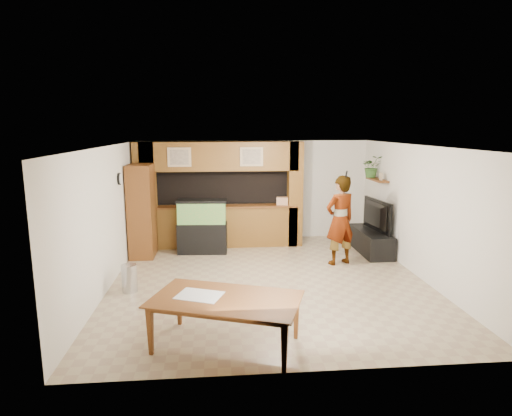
{
  "coord_description": "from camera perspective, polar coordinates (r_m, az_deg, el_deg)",
  "views": [
    {
      "loc": [
        -0.96,
        -7.93,
        2.94
      ],
      "look_at": [
        -0.19,
        0.6,
        1.32
      ],
      "focal_mm": 30.0,
      "sensor_mm": 36.0,
      "label": 1
    }
  ],
  "objects": [
    {
      "name": "television",
      "position": [
        10.42,
        15.23,
        -0.94
      ],
      "size": [
        0.31,
        1.3,
        0.74
      ],
      "primitive_type": "imported",
      "rotation": [
        0.0,
        0.0,
        1.68
      ],
      "color": "black",
      "rests_on": "tv_stand"
    },
    {
      "name": "partition",
      "position": [
        10.7,
        -5.03,
        1.92
      ],
      "size": [
        4.2,
        0.99,
        2.6
      ],
      "color": "brown",
      "rests_on": "floor"
    },
    {
      "name": "newspaper_a",
      "position": [
        5.96,
        -7.56,
        -11.47
      ],
      "size": [
        0.71,
        0.62,
        0.01
      ],
      "primitive_type": "cube",
      "rotation": [
        0.0,
        0.0,
        -0.38
      ],
      "color": "silver",
      "rests_on": "dining_table"
    },
    {
      "name": "wall_shelf",
      "position": [
        10.67,
        15.85,
        3.63
      ],
      "size": [
        0.25,
        0.9,
        0.04
      ],
      "primitive_type": "cube",
      "color": "brown",
      "rests_on": "wall_right"
    },
    {
      "name": "wall_clock",
      "position": [
        9.22,
        -17.72,
        3.73
      ],
      "size": [
        0.05,
        0.25,
        0.25
      ],
      "color": "black",
      "rests_on": "wall_left"
    },
    {
      "name": "potted_plant",
      "position": [
        10.92,
        15.19,
        5.35
      ],
      "size": [
        0.51,
        0.45,
        0.54
      ],
      "primitive_type": "imported",
      "rotation": [
        0.0,
        0.0,
        -0.05
      ],
      "color": "#315B24",
      "rests_on": "wall_shelf"
    },
    {
      "name": "microphone",
      "position": [
        9.07,
        11.96,
        4.41
      ],
      "size": [
        0.03,
        0.1,
        0.15
      ],
      "primitive_type": "cylinder",
      "rotation": [
        0.44,
        0.0,
        0.0
      ],
      "color": "black",
      "rests_on": "person"
    },
    {
      "name": "wall_back",
      "position": [
        11.35,
        -0.24,
        2.4
      ],
      "size": [
        6.0,
        0.0,
        6.0
      ],
      "primitive_type": "plane",
      "rotation": [
        1.57,
        0.0,
        0.0
      ],
      "color": "white",
      "rests_on": "floor"
    },
    {
      "name": "counter_box",
      "position": [
        10.66,
        3.52,
        0.94
      ],
      "size": [
        0.31,
        0.23,
        0.19
      ],
      "primitive_type": "cube",
      "rotation": [
        0.0,
        0.0,
        -0.16
      ],
      "color": "tan",
      "rests_on": "partition"
    },
    {
      "name": "aquarium",
      "position": [
        10.16,
        -7.18,
        -2.54
      ],
      "size": [
        1.15,
        0.43,
        1.28
      ],
      "rotation": [
        0.0,
        0.0,
        -0.07
      ],
      "color": "black",
      "rests_on": "floor"
    },
    {
      "name": "dining_table",
      "position": [
        5.96,
        -4.15,
        -15.12
      ],
      "size": [
        2.23,
        1.69,
        0.69
      ],
      "primitive_type": "imported",
      "rotation": [
        0.0,
        0.0,
        -0.34
      ],
      "color": "brown",
      "rests_on": "floor"
    },
    {
      "name": "wall_left",
      "position": [
        8.36,
        -19.17,
        -1.21
      ],
      "size": [
        0.0,
        6.5,
        6.5
      ],
      "primitive_type": "plane",
      "rotation": [
        1.57,
        0.0,
        1.57
      ],
      "color": "white",
      "rests_on": "floor"
    },
    {
      "name": "trash_can",
      "position": [
        8.16,
        -16.53,
        -8.98
      ],
      "size": [
        0.28,
        0.28,
        0.51
      ],
      "primitive_type": "cylinder",
      "color": "#B2B2B7",
      "rests_on": "floor"
    },
    {
      "name": "photo_frame",
      "position": [
        10.44,
        16.33,
        4.06
      ],
      "size": [
        0.03,
        0.13,
        0.18
      ],
      "primitive_type": "cube",
      "rotation": [
        0.0,
        0.0,
        0.02
      ],
      "color": "tan",
      "rests_on": "wall_shelf"
    },
    {
      "name": "tv_stand",
      "position": [
        10.57,
        15.06,
        -4.32
      ],
      "size": [
        0.59,
        1.6,
        0.53
      ],
      "primitive_type": "cube",
      "color": "black",
      "rests_on": "floor"
    },
    {
      "name": "ceiling",
      "position": [
        8.0,
        1.77,
        8.27
      ],
      "size": [
        6.5,
        6.5,
        0.0
      ],
      "primitive_type": "plane",
      "color": "white",
      "rests_on": "wall_back"
    },
    {
      "name": "floor",
      "position": [
        8.52,
        1.67,
        -9.49
      ],
      "size": [
        6.5,
        6.5,
        0.0
      ],
      "primitive_type": "plane",
      "color": "tan",
      "rests_on": "ground"
    },
    {
      "name": "wall_right",
      "position": [
        9.02,
        21.0,
        -0.49
      ],
      "size": [
        0.0,
        6.5,
        6.5
      ],
      "primitive_type": "plane",
      "rotation": [
        1.57,
        0.0,
        -1.57
      ],
      "color": "white",
      "rests_on": "floor"
    },
    {
      "name": "person",
      "position": [
        9.37,
        11.14,
        -1.62
      ],
      "size": [
        0.83,
        0.69,
        1.94
      ],
      "primitive_type": "imported",
      "rotation": [
        0.0,
        0.0,
        3.51
      ],
      "color": "#936F50",
      "rests_on": "floor"
    },
    {
      "name": "pantry_cabinet",
      "position": [
        10.11,
        -14.96,
        -0.37
      ],
      "size": [
        0.53,
        0.87,
        2.12
      ],
      "primitive_type": "cube",
      "color": "brown",
      "rests_on": "floor"
    }
  ]
}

